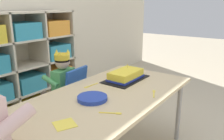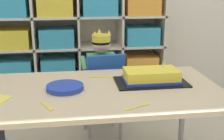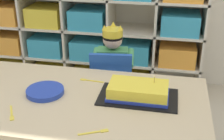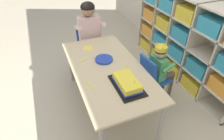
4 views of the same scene
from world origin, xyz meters
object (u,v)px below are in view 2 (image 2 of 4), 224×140
object	(u,v)px
child_with_crown	(100,70)
fork_near_cake_tray	(139,106)
activity_table	(92,98)
fork_beside_plate_stack	(98,77)
classroom_chair_blue	(103,89)
birthday_cake_on_tray	(151,77)
paper_plate_stack	(65,87)
fork_by_napkin	(47,106)

from	to	relation	value
child_with_crown	fork_near_cake_tray	bearing A→B (deg)	89.11
activity_table	fork_beside_plate_stack	xyz separation A→B (m)	(0.06, 0.21, 0.05)
classroom_chair_blue	birthday_cake_on_tray	xyz separation A→B (m)	(0.23, -0.46, 0.23)
fork_beside_plate_stack	fork_near_cake_tray	bearing A→B (deg)	-67.92
fork_near_cake_tray	birthday_cake_on_tray	bearing A→B (deg)	-139.24
fork_near_cake_tray	paper_plate_stack	bearing A→B (deg)	-64.61
birthday_cake_on_tray	child_with_crown	bearing A→B (deg)	113.50
birthday_cake_on_tray	fork_near_cake_tray	xyz separation A→B (m)	(-0.15, -0.34, -0.03)
birthday_cake_on_tray	fork_beside_plate_stack	distance (m)	0.33
child_with_crown	fork_by_napkin	bearing A→B (deg)	61.14
activity_table	paper_plate_stack	xyz separation A→B (m)	(-0.15, 0.02, 0.06)
fork_beside_plate_stack	fork_by_napkin	distance (m)	0.51
fork_beside_plate_stack	child_with_crown	bearing A→B (deg)	87.56
classroom_chair_blue	fork_near_cake_tray	distance (m)	0.83
paper_plate_stack	fork_by_napkin	size ratio (longest dim) A/B	1.64
classroom_chair_blue	child_with_crown	distance (m)	0.17
classroom_chair_blue	fork_near_cake_tray	xyz separation A→B (m)	(0.09, -0.80, 0.20)
activity_table	fork_beside_plate_stack	size ratio (longest dim) A/B	9.91
child_with_crown	fork_near_cake_tray	distance (m)	0.92
activity_table	paper_plate_stack	size ratio (longest dim) A/B	7.12
paper_plate_stack	fork_beside_plate_stack	size ratio (longest dim) A/B	1.39
fork_by_napkin	birthday_cake_on_tray	bearing A→B (deg)	-94.59
activity_table	fork_beside_plate_stack	distance (m)	0.22
fork_near_cake_tray	child_with_crown	bearing A→B (deg)	-109.48
child_with_crown	fork_by_napkin	distance (m)	0.92
child_with_crown	paper_plate_stack	bearing A→B (deg)	60.56
child_with_crown	activity_table	bearing A→B (deg)	73.12
paper_plate_stack	child_with_crown	bearing A→B (deg)	67.59
activity_table	paper_plate_stack	distance (m)	0.16
child_with_crown	fork_beside_plate_stack	xyz separation A→B (m)	(-0.05, -0.43, 0.08)
fork_by_napkin	paper_plate_stack	bearing A→B (deg)	-50.26
paper_plate_stack	fork_near_cake_tray	bearing A→B (deg)	-38.99
birthday_cake_on_tray	fork_by_napkin	size ratio (longest dim) A/B	3.34
activity_table	child_with_crown	bearing A→B (deg)	80.14
birthday_cake_on_tray	fork_beside_plate_stack	bearing A→B (deg)	154.92
fork_near_cake_tray	classroom_chair_blue	bearing A→B (deg)	-109.51
birthday_cake_on_tray	paper_plate_stack	bearing A→B (deg)	-173.85
activity_table	birthday_cake_on_tray	world-z (taller)	birthday_cake_on_tray
activity_table	fork_by_napkin	size ratio (longest dim) A/B	11.65
birthday_cake_on_tray	classroom_chair_blue	bearing A→B (deg)	117.12
activity_table	fork_near_cake_tray	bearing A→B (deg)	-52.49
classroom_chair_blue	child_with_crown	xyz separation A→B (m)	(-0.01, 0.11, 0.12)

